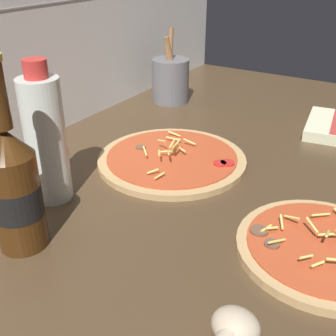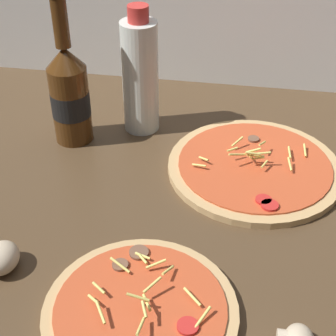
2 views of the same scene
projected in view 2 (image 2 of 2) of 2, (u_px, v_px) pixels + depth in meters
counter_slab at (205, 228)px, 77.34cm from camera, size 160.00×90.00×2.50cm
pizza_near at (141, 311)px, 62.60cm from camera, size 23.97×23.97×4.19cm
pizza_far at (254, 167)px, 86.48cm from camera, size 29.13×29.13×4.80cm
beer_bottle at (69, 93)px, 89.50cm from camera, size 6.91×6.91×27.04cm
oil_bottle at (140, 76)px, 91.76cm from camera, size 6.57×6.57×23.44cm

